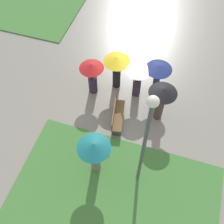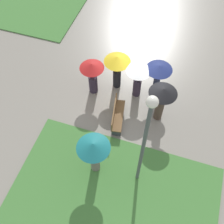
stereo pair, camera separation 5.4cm
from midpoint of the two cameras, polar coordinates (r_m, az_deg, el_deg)
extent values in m
plane|color=gray|center=(12.90, 5.31, 2.43)|extent=(90.00, 90.00, 0.00)
cube|color=brown|center=(11.86, 1.15, -0.70)|extent=(1.66, 0.71, 0.05)
cube|color=brown|center=(11.66, 0.29, 0.06)|extent=(1.59, 0.34, 0.45)
cube|color=#383D42|center=(11.68, 0.74, -4.17)|extent=(0.15, 0.39, 0.40)
cube|color=#383D42|center=(12.44, 1.50, 1.41)|extent=(0.15, 0.39, 0.40)
cylinder|color=#474C51|center=(8.92, 6.20, -7.60)|extent=(0.12, 0.12, 4.77)
sphere|color=white|center=(6.75, 8.13, 2.09)|extent=(0.32, 0.32, 0.32)
cylinder|color=#2D2333|center=(12.84, -4.03, 5.74)|extent=(0.56, 0.56, 0.98)
sphere|color=tan|center=(12.40, -4.19, 7.48)|extent=(0.20, 0.20, 0.20)
cylinder|color=#4C4C4F|center=(12.19, -4.27, 8.34)|extent=(0.02, 0.02, 0.35)
cone|color=red|center=(11.98, -4.36, 9.29)|extent=(1.06, 1.06, 0.24)
cylinder|color=#282D47|center=(12.82, 8.69, 5.33)|extent=(0.36, 0.36, 1.08)
sphere|color=tan|center=(12.35, 9.06, 7.20)|extent=(0.19, 0.19, 0.19)
cylinder|color=#4C4C4F|center=(12.15, 9.23, 8.05)|extent=(0.02, 0.02, 0.35)
cone|color=navy|center=(11.94, 9.42, 8.98)|extent=(1.13, 1.13, 0.23)
cylinder|color=#47382D|center=(12.01, 9.39, 0.58)|extent=(0.49, 0.49, 1.16)
sphere|color=brown|center=(11.47, 9.84, 2.49)|extent=(0.19, 0.19, 0.19)
cylinder|color=#4C4C4F|center=(11.26, 10.04, 3.31)|extent=(0.02, 0.02, 0.35)
cone|color=black|center=(11.02, 10.26, 4.26)|extent=(1.14, 1.14, 0.25)
cylinder|color=slate|center=(10.68, -3.51, -10.06)|extent=(0.47, 0.47, 1.16)
sphere|color=tan|center=(10.06, -3.71, -8.45)|extent=(0.23, 0.23, 0.23)
cylinder|color=#4C4C4F|center=(9.80, -3.80, -7.72)|extent=(0.02, 0.02, 0.35)
cone|color=#197075|center=(9.52, -3.90, -6.88)|extent=(1.19, 1.19, 0.28)
cylinder|color=black|center=(13.00, 0.80, 6.93)|extent=(0.49, 0.49, 1.04)
sphere|color=tan|center=(12.53, 0.83, 8.80)|extent=(0.21, 0.21, 0.21)
cylinder|color=#4C4C4F|center=(12.33, 0.85, 9.68)|extent=(0.02, 0.02, 0.35)
cone|color=gold|center=(12.11, 0.87, 10.70)|extent=(1.17, 1.17, 0.27)
cylinder|color=#2D2333|center=(12.72, 4.90, 5.15)|extent=(0.51, 0.51, 1.02)
sphere|color=brown|center=(12.25, 5.11, 6.98)|extent=(0.22, 0.22, 0.22)
cylinder|color=#4C4C4F|center=(12.03, 5.21, 7.88)|extent=(0.02, 0.02, 0.35)
cone|color=white|center=(11.81, 5.32, 8.86)|extent=(1.13, 1.13, 0.26)
camera|label=1|loc=(0.03, -90.13, -0.20)|focal=45.00mm
camera|label=2|loc=(0.03, 89.87, 0.20)|focal=45.00mm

